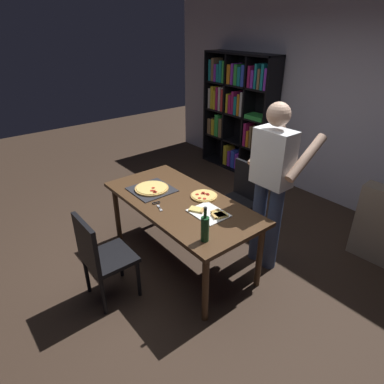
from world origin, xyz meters
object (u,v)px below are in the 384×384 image
at_px(pepperoni_pizza_on_tray, 152,189).
at_px(second_pizza_plain, 204,196).
at_px(dining_table, 181,207).
at_px(wine_bottle, 205,228).
at_px(chair_far_side, 241,195).
at_px(kitchen_scissors, 157,205).
at_px(chair_near_camera, 100,254).
at_px(person_serving_pizza, 272,179).
at_px(bookshelf, 238,112).

relative_size(pepperoni_pizza_on_tray, second_pizza_plain, 1.52).
height_order(dining_table, wine_bottle, wine_bottle).
height_order(chair_far_side, kitchen_scissors, chair_far_side).
height_order(chair_near_camera, kitchen_scissors, chair_near_camera).
relative_size(person_serving_pizza, pepperoni_pizza_on_tray, 4.13).
bearing_deg(dining_table, bookshelf, 122.33).
bearing_deg(bookshelf, person_serving_pizza, -38.96).
distance_m(pepperoni_pizza_on_tray, wine_bottle, 1.08).
bearing_deg(chair_far_side, wine_bottle, -60.03).
bearing_deg(second_pizza_plain, kitchen_scissors, -108.46).
xyz_separation_m(chair_far_side, person_serving_pizza, (0.58, -0.22, 0.49)).
distance_m(dining_table, second_pizza_plain, 0.27).
bearing_deg(wine_bottle, kitchen_scissors, 178.21).
height_order(bookshelf, kitchen_scissors, bookshelf).
relative_size(bookshelf, kitchen_scissors, 9.82).
height_order(chair_near_camera, wine_bottle, wine_bottle).
relative_size(kitchen_scissors, second_pizza_plain, 0.71).
height_order(chair_near_camera, pepperoni_pizza_on_tray, chair_near_camera).
distance_m(chair_far_side, kitchen_scissors, 1.18).
bearing_deg(bookshelf, dining_table, -57.67).
xyz_separation_m(chair_near_camera, kitchen_scissors, (-0.07, 0.68, 0.24)).
height_order(bookshelf, person_serving_pizza, bookshelf).
height_order(pepperoni_pizza_on_tray, kitchen_scissors, pepperoni_pizza_on_tray).
xyz_separation_m(dining_table, bookshelf, (-1.50, 2.37, 0.34)).
xyz_separation_m(chair_near_camera, bookshelf, (-1.50, 3.29, 0.50)).
height_order(wine_bottle, second_pizza_plain, wine_bottle).
xyz_separation_m(dining_table, pepperoni_pizza_on_tray, (-0.39, -0.10, 0.09)).
height_order(dining_table, chair_far_side, chair_far_side).
bearing_deg(pepperoni_pizza_on_tray, chair_near_camera, -64.65).
distance_m(bookshelf, kitchen_scissors, 2.99).
bearing_deg(second_pizza_plain, chair_near_camera, -94.36).
bearing_deg(kitchen_scissors, dining_table, 73.31).
xyz_separation_m(bookshelf, person_serving_pizza, (2.08, -1.68, -0.02)).
relative_size(dining_table, bookshelf, 0.90).
distance_m(dining_table, chair_far_side, 0.93).
relative_size(wine_bottle, kitchen_scissors, 1.59).
bearing_deg(pepperoni_pizza_on_tray, wine_bottle, -8.57).
xyz_separation_m(bookshelf, second_pizza_plain, (1.59, -2.13, -0.25)).
distance_m(chair_near_camera, bookshelf, 3.65).
xyz_separation_m(chair_near_camera, person_serving_pizza, (0.58, 1.60, 0.49)).
distance_m(person_serving_pizza, pepperoni_pizza_on_tray, 1.27).
bearing_deg(dining_table, person_serving_pizza, 50.17).
distance_m(chair_far_side, second_pizza_plain, 0.72).
height_order(chair_far_side, bookshelf, bookshelf).
xyz_separation_m(person_serving_pizza, second_pizza_plain, (-0.49, -0.45, -0.24)).
relative_size(person_serving_pizza, wine_bottle, 5.54).
relative_size(chair_far_side, bookshelf, 0.46).
distance_m(bookshelf, wine_bottle, 3.42).
bearing_deg(dining_table, chair_far_side, 90.00).
relative_size(chair_far_side, kitchen_scissors, 4.53).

